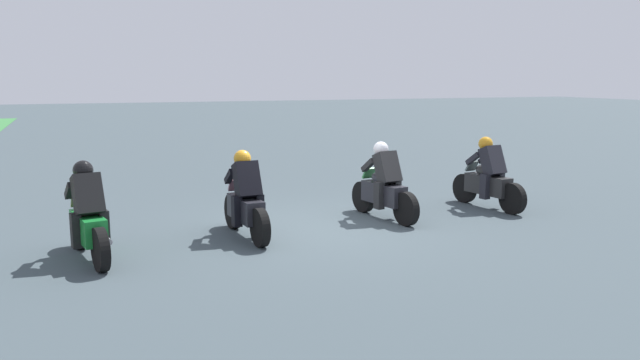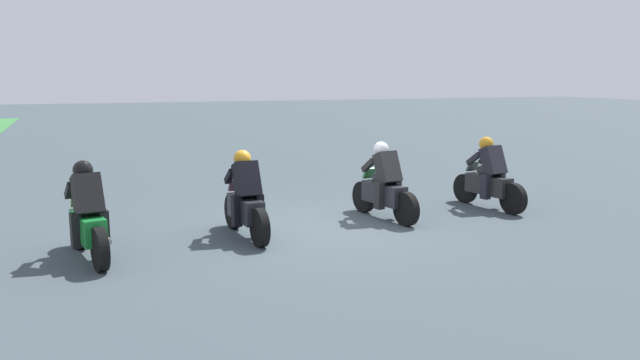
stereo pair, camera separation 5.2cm
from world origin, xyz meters
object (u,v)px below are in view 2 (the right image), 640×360
at_px(rider_lane_d, 88,219).
at_px(rider_lane_c, 245,202).
at_px(rider_lane_a, 489,179).
at_px(rider_lane_b, 384,187).

bearing_deg(rider_lane_d, rider_lane_c, -91.27).
bearing_deg(rider_lane_c, rider_lane_a, -89.30).
relative_size(rider_lane_b, rider_lane_c, 1.00).
bearing_deg(rider_lane_a, rider_lane_c, 87.18).
relative_size(rider_lane_a, rider_lane_c, 1.00).
xyz_separation_m(rider_lane_a, rider_lane_d, (-0.92, 7.95, 0.00)).
bearing_deg(rider_lane_a, rider_lane_d, 88.71).
xyz_separation_m(rider_lane_b, rider_lane_d, (-0.84, 5.44, 0.00)).
height_order(rider_lane_c, rider_lane_d, same).
distance_m(rider_lane_b, rider_lane_c, 2.91).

